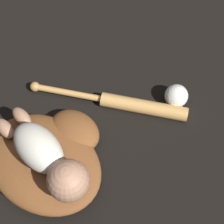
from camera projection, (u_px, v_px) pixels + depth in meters
name	position (u px, v px, depth m)	size (l,w,h in m)	color
ground_plane	(54.00, 155.00, 1.10)	(6.00, 6.00, 0.00)	black
baseball_glove	(49.00, 156.00, 1.06)	(0.38, 0.35, 0.07)	brown
baby_figure	(48.00, 158.00, 0.96)	(0.35, 0.12, 0.11)	silver
baseball_bat	(128.00, 104.00, 1.17)	(0.45, 0.30, 0.04)	tan
baseball	(176.00, 96.00, 1.17)	(0.07, 0.07, 0.07)	white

